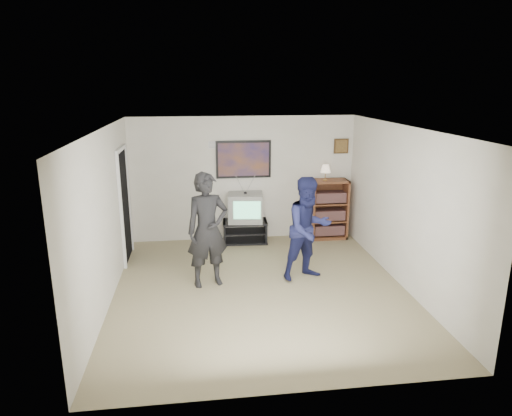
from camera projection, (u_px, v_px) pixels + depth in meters
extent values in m
cube|color=#7D704F|center=(261.00, 289.00, 7.14)|extent=(4.50, 5.00, 0.01)
cube|color=white|center=(261.00, 128.00, 6.48)|extent=(4.50, 5.00, 0.01)
cube|color=beige|center=(244.00, 179.00, 9.20)|extent=(4.50, 0.01, 2.50)
cube|color=beige|center=(105.00, 218.00, 6.53)|extent=(0.01, 5.00, 2.50)
cube|color=beige|center=(404.00, 207.00, 7.09)|extent=(0.01, 5.00, 2.50)
cube|color=black|center=(245.00, 222.00, 9.16)|extent=(0.91, 0.54, 0.04)
cube|color=black|center=(245.00, 241.00, 9.27)|extent=(0.91, 0.54, 0.04)
cube|color=black|center=(225.00, 232.00, 9.16)|extent=(0.07, 0.47, 0.44)
cube|color=black|center=(265.00, 231.00, 9.27)|extent=(0.07, 0.47, 0.44)
imported|color=black|center=(208.00, 230.00, 7.09)|extent=(0.75, 0.59, 1.82)
imported|color=#1B1F4C|center=(308.00, 229.00, 7.35)|extent=(0.99, 0.87, 1.70)
cube|color=white|center=(210.00, 208.00, 7.19)|extent=(0.06, 0.12, 0.03)
cube|color=white|center=(304.00, 218.00, 7.53)|extent=(0.04, 0.12, 0.04)
cube|color=black|center=(244.00, 159.00, 9.07)|extent=(1.10, 0.03, 0.75)
cube|color=white|center=(215.00, 145.00, 8.93)|extent=(0.28, 0.02, 0.14)
cube|color=#341F10|center=(341.00, 146.00, 9.26)|extent=(0.30, 0.03, 0.30)
cube|color=black|center=(124.00, 206.00, 8.13)|extent=(0.03, 0.85, 2.00)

